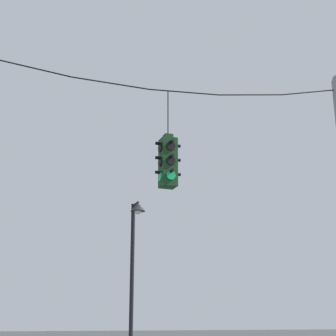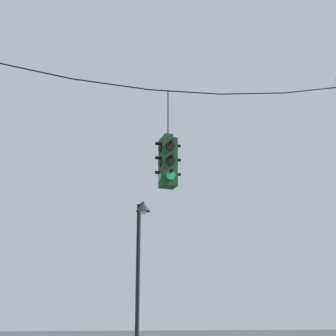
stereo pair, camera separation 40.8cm
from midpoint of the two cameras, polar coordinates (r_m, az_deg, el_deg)
name	(u,v)px [view 2 (the right image)]	position (r m, az deg, el deg)	size (l,w,h in m)	color
span_wire	(112,73)	(11.66, -5.26, 10.50)	(12.22, 0.03, 0.88)	black
traffic_light_over_intersection	(168,162)	(11.25, 1.04, 0.69)	(0.58, 0.58, 2.26)	#143819
street_lamp	(140,254)	(15.15, -2.34, -9.52)	(0.43, 0.76, 5.17)	black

